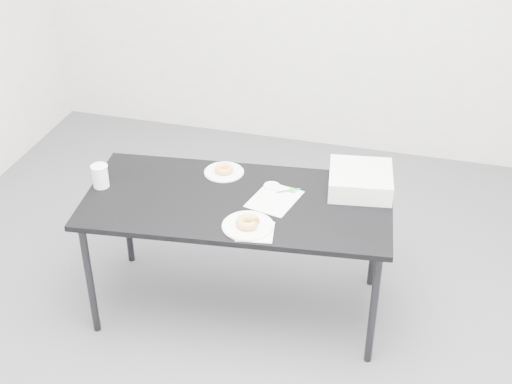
% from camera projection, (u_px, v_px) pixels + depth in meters
% --- Properties ---
extents(floor, '(4.00, 4.00, 0.00)m').
position_uv_depth(floor, '(233.00, 312.00, 3.85)').
color(floor, '#4D4D52').
rests_on(floor, ground).
extents(table, '(1.59, 0.88, 0.69)m').
position_uv_depth(table, '(238.00, 208.00, 3.55)').
color(table, black).
rests_on(table, floor).
extents(scorecard, '(0.26, 0.30, 0.00)m').
position_uv_depth(scorecard, '(274.00, 199.00, 3.52)').
color(scorecard, white).
rests_on(scorecard, table).
extents(logo_patch, '(0.05, 0.05, 0.00)m').
position_uv_depth(logo_patch, '(292.00, 190.00, 3.59)').
color(logo_patch, green).
rests_on(logo_patch, scorecard).
extents(pen, '(0.11, 0.07, 0.01)m').
position_uv_depth(pen, '(288.00, 191.00, 3.58)').
color(pen, '#0C8C81').
rests_on(pen, scorecard).
extents(napkin, '(0.19, 0.19, 0.00)m').
position_uv_depth(napkin, '(255.00, 231.00, 3.29)').
color(napkin, white).
rests_on(napkin, table).
extents(plate_near, '(0.24, 0.24, 0.01)m').
position_uv_depth(plate_near, '(248.00, 226.00, 3.32)').
color(plate_near, white).
rests_on(plate_near, napkin).
extents(donut_near, '(0.12, 0.12, 0.04)m').
position_uv_depth(donut_near, '(248.00, 222.00, 3.31)').
color(donut_near, '#D38F43').
rests_on(donut_near, plate_near).
extents(plate_far, '(0.21, 0.21, 0.01)m').
position_uv_depth(plate_far, '(224.00, 172.00, 3.74)').
color(plate_far, white).
rests_on(plate_far, table).
extents(donut_far, '(0.11, 0.11, 0.03)m').
position_uv_depth(donut_far, '(224.00, 169.00, 3.73)').
color(donut_far, '#D38F43').
rests_on(donut_far, plate_far).
extents(coffee_cup, '(0.08, 0.08, 0.12)m').
position_uv_depth(coffee_cup, '(100.00, 176.00, 3.59)').
color(coffee_cup, white).
rests_on(coffee_cup, table).
extents(cup_lid, '(0.08, 0.08, 0.01)m').
position_uv_depth(cup_lid, '(272.00, 186.00, 3.62)').
color(cup_lid, white).
rests_on(cup_lid, table).
extents(bakery_box, '(0.35, 0.35, 0.10)m').
position_uv_depth(bakery_box, '(360.00, 180.00, 3.58)').
color(bakery_box, silver).
rests_on(bakery_box, table).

